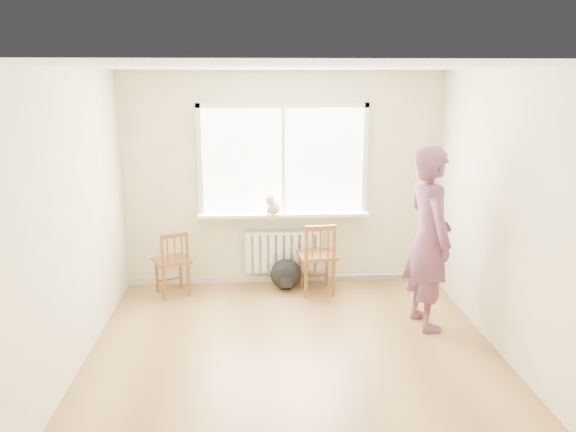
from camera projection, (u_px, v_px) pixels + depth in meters
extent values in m
plane|color=#A97D45|center=(296.00, 366.00, 5.23)|extent=(4.50, 4.50, 0.00)
plane|color=white|center=(297.00, 67.00, 4.57)|extent=(4.50, 4.50, 0.00)
cube|color=beige|center=(283.00, 180.00, 7.08)|extent=(4.00, 0.01, 2.70)
cube|color=white|center=(283.00, 161.00, 7.00)|extent=(2.00, 0.02, 1.30)
cube|color=white|center=(283.00, 105.00, 6.81)|extent=(2.12, 0.05, 0.06)
cube|color=white|center=(200.00, 162.00, 6.92)|extent=(0.06, 0.05, 1.42)
cube|color=white|center=(365.00, 160.00, 7.04)|extent=(0.06, 0.05, 1.42)
cube|color=white|center=(283.00, 161.00, 6.98)|extent=(0.04, 0.05, 1.30)
cube|color=white|center=(284.00, 214.00, 7.07)|extent=(2.15, 0.22, 0.04)
cube|color=white|center=(283.00, 251.00, 7.25)|extent=(1.00, 0.02, 0.55)
cube|color=white|center=(284.00, 252.00, 7.20)|extent=(1.00, 0.10, 0.51)
cube|color=white|center=(284.00, 233.00, 7.14)|extent=(1.00, 0.12, 0.03)
cylinder|color=silver|center=(378.00, 275.00, 7.40)|extent=(1.40, 0.04, 0.04)
cube|color=beige|center=(283.00, 278.00, 7.38)|extent=(4.00, 0.03, 0.08)
cube|color=brown|center=(172.00, 260.00, 6.86)|extent=(0.53, 0.52, 0.04)
cylinder|color=brown|center=(181.00, 271.00, 7.12)|extent=(0.03, 0.03, 0.43)
cylinder|color=brown|center=(157.00, 275.00, 6.97)|extent=(0.03, 0.03, 0.43)
cylinder|color=brown|center=(189.00, 279.00, 6.85)|extent=(0.03, 0.03, 0.43)
cylinder|color=brown|center=(164.00, 283.00, 6.71)|extent=(0.03, 0.03, 0.43)
cylinder|color=brown|center=(188.00, 264.00, 6.81)|extent=(0.04, 0.04, 0.82)
cylinder|color=brown|center=(163.00, 268.00, 6.66)|extent=(0.04, 0.04, 0.82)
cube|color=brown|center=(174.00, 235.00, 6.64)|extent=(0.32, 0.17, 0.05)
cylinder|color=brown|center=(182.00, 248.00, 6.73)|extent=(0.02, 0.02, 0.33)
cylinder|color=brown|center=(175.00, 249.00, 6.69)|extent=(0.02, 0.02, 0.33)
cylinder|color=brown|center=(168.00, 250.00, 6.64)|extent=(0.02, 0.02, 0.33)
cube|color=brown|center=(317.00, 255.00, 6.91)|extent=(0.49, 0.47, 0.04)
cylinder|color=brown|center=(327.00, 268.00, 7.16)|extent=(0.04, 0.04, 0.48)
cylinder|color=brown|center=(301.00, 270.00, 7.11)|extent=(0.04, 0.04, 0.48)
cylinder|color=brown|center=(333.00, 278.00, 6.83)|extent=(0.04, 0.04, 0.48)
cylinder|color=brown|center=(306.00, 279.00, 6.78)|extent=(0.04, 0.04, 0.48)
cylinder|color=brown|center=(334.00, 261.00, 6.78)|extent=(0.04, 0.04, 0.91)
cylinder|color=brown|center=(306.00, 262.00, 6.73)|extent=(0.04, 0.04, 0.91)
cube|color=brown|center=(321.00, 228.00, 6.65)|extent=(0.37, 0.08, 0.06)
cylinder|color=brown|center=(328.00, 243.00, 6.72)|extent=(0.02, 0.02, 0.36)
cylinder|color=brown|center=(320.00, 243.00, 6.70)|extent=(0.02, 0.02, 0.36)
cylinder|color=brown|center=(312.00, 244.00, 6.68)|extent=(0.02, 0.02, 0.36)
imported|color=#C74246|center=(429.00, 239.00, 5.87)|extent=(0.56, 0.77, 1.95)
ellipsoid|color=beige|center=(273.00, 206.00, 6.97)|extent=(0.28, 0.34, 0.21)
sphere|color=beige|center=(270.00, 200.00, 6.81)|extent=(0.12, 0.12, 0.12)
cone|color=beige|center=(267.00, 195.00, 6.80)|extent=(0.04, 0.04, 0.05)
cone|color=beige|center=(272.00, 195.00, 6.79)|extent=(0.04, 0.04, 0.05)
cylinder|color=beige|center=(277.00, 208.00, 7.12)|extent=(0.09, 0.19, 0.03)
cylinder|color=beige|center=(268.00, 212.00, 6.89)|extent=(0.03, 0.03, 0.11)
cylinder|color=beige|center=(273.00, 212.00, 6.87)|extent=(0.03, 0.03, 0.11)
ellipsoid|color=black|center=(286.00, 274.00, 7.07)|extent=(0.46, 0.40, 0.39)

